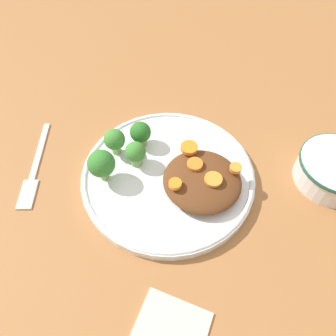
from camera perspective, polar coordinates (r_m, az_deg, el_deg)
ground_plane at (r=0.53m, az=0.00°, el=-1.95°), size 4.00×4.00×0.00m
plate at (r=0.52m, az=0.00°, el=-1.32°), size 0.28×0.28×0.02m
dip_bowl at (r=0.57m, az=26.97°, el=-0.19°), size 0.12×0.12×0.05m
stew_mound at (r=0.50m, az=5.97°, el=-2.22°), size 0.12×0.12×0.03m
broccoli_floret_0 at (r=0.51m, az=-5.67°, el=2.60°), size 0.03×0.03×0.04m
broccoli_floret_1 at (r=0.54m, az=-4.81°, el=6.05°), size 0.03×0.03×0.05m
broccoli_floret_2 at (r=0.50m, az=-11.52°, el=0.67°), size 0.04×0.04×0.06m
broccoli_floret_3 at (r=0.53m, az=-9.28°, el=4.78°), size 0.03×0.03×0.05m
carrot_slice_0 at (r=0.49m, az=4.70°, el=0.66°), size 0.02×0.02×0.01m
carrot_slice_1 at (r=0.48m, az=7.90°, el=-1.96°), size 0.03×0.03×0.00m
carrot_slice_2 at (r=0.50m, az=11.70°, el=-0.02°), size 0.02×0.02×0.01m
carrot_slice_3 at (r=0.47m, az=1.25°, el=-2.76°), size 0.02×0.02×0.01m
carrot_slice_4 at (r=0.51m, az=3.71°, el=3.56°), size 0.03×0.03×0.01m
fork at (r=0.58m, az=-22.36°, el=-0.49°), size 0.16×0.11×0.01m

